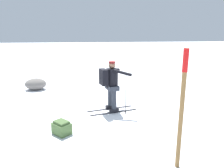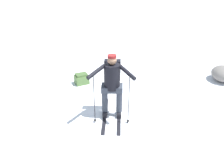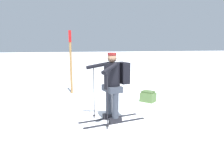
{
  "view_description": "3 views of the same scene",
  "coord_description": "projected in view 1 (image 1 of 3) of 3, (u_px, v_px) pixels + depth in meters",
  "views": [
    {
      "loc": [
        -0.65,
        -7.13,
        2.57
      ],
      "look_at": [
        0.19,
        -0.47,
        0.9
      ],
      "focal_mm": 35.0,
      "sensor_mm": 36.0,
      "label": 1
    },
    {
      "loc": [
        4.62,
        0.83,
        3.24
      ],
      "look_at": [
        0.19,
        -0.47,
        0.9
      ],
      "focal_mm": 35.0,
      "sensor_mm": 36.0,
      "label": 2
    },
    {
      "loc": [
        1.19,
        4.41,
        1.85
      ],
      "look_at": [
        0.19,
        -0.47,
        0.9
      ],
      "focal_mm": 35.0,
      "sensor_mm": 36.0,
      "label": 3
    }
  ],
  "objects": [
    {
      "name": "ground_plane",
      "position": [
        105.0,
        106.0,
        7.57
      ],
      "size": [
        80.0,
        80.0,
        0.0
      ],
      "primitive_type": "plane",
      "color": "white"
    },
    {
      "name": "skier",
      "position": [
        111.0,
        82.0,
        6.9
      ],
      "size": [
        1.64,
        1.05,
        1.62
      ],
      "color": "black",
      "rests_on": "ground_plane"
    },
    {
      "name": "trail_marker",
      "position": [
        182.0,
        102.0,
        3.91
      ],
      "size": [
        0.1,
        0.1,
        2.27
      ],
      "color": "olive",
      "rests_on": "ground_plane"
    },
    {
      "name": "rock_boulder",
      "position": [
        36.0,
        84.0,
        9.61
      ],
      "size": [
        0.91,
        0.77,
        0.5
      ],
      "primitive_type": "ellipsoid",
      "color": "slate",
      "rests_on": "ground_plane"
    },
    {
      "name": "dropped_backpack",
      "position": [
        62.0,
        128.0,
        5.51
      ],
      "size": [
        0.54,
        0.54,
        0.35
      ],
      "color": "#4C6B38",
      "rests_on": "ground_plane"
    }
  ]
}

